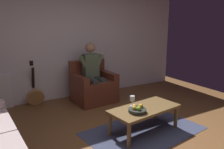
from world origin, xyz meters
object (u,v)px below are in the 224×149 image
Objects in this scene: armchair at (93,87)px; coffee_table at (144,111)px; fruit_bowl at (137,110)px; guitar at (35,95)px; wine_glass_near at (132,99)px; person_seated at (93,71)px.

armchair reaches higher than coffee_table.
fruit_bowl is (0.11, 1.76, 0.12)m from armchair.
armchair is at bearing 161.60° from guitar.
coffee_table is at bearing 89.23° from armchair.
coffee_table is 0.26m from wine_glass_near.
coffee_table is at bearing 89.23° from person_seated.
guitar reaches higher than fruit_bowl.
coffee_table is 4.43× the size of fruit_bowl.
coffee_table is at bearing 121.29° from guitar.
guitar reaches higher than armchair.
wine_glass_near is at bearing 120.22° from guitar.
fruit_bowl is (-1.04, 2.14, 0.23)m from guitar.
fruit_bowl is (0.07, 0.23, -0.08)m from wine_glass_near.
guitar is 2.39m from fruit_bowl.
wine_glass_near is (0.04, 1.51, -0.17)m from person_seated.
armchair is 0.96× the size of guitar.
person_seated is 7.48× the size of wine_glass_near.
wine_glass_near is 0.25m from fruit_bowl.
person_seated is at bearing -93.55° from fruit_bowl.
person_seated reaches higher than fruit_bowl.
person_seated is 1.31m from guitar.
armchair is at bearing -86.64° from coffee_table.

